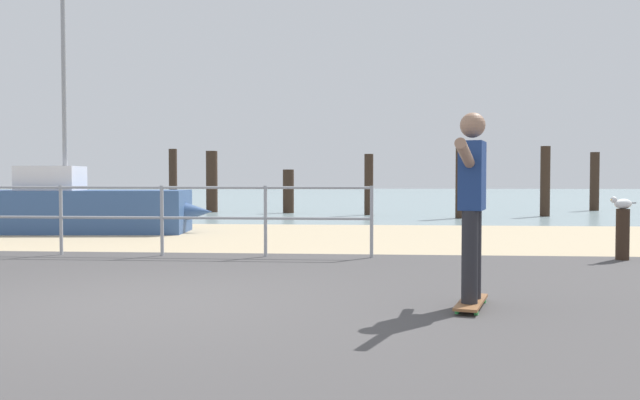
{
  "coord_description": "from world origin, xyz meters",
  "views": [
    {
      "loc": [
        2.08,
        -5.69,
        1.17
      ],
      "look_at": [
        1.48,
        2.0,
        0.9
      ],
      "focal_mm": 36.55,
      "sensor_mm": 36.0,
      "label": 1
    }
  ],
  "objects_px": {
    "skateboard": "(471,302)",
    "bollard_short": "(623,235)",
    "seagull": "(622,203)",
    "sailboat": "(88,208)",
    "skateboarder": "(472,195)"
  },
  "relations": [
    {
      "from": "bollard_short",
      "to": "skateboard",
      "type": "bearing_deg",
      "value": -126.4
    },
    {
      "from": "bollard_short",
      "to": "seagull",
      "type": "bearing_deg",
      "value": -149.1
    },
    {
      "from": "sailboat",
      "to": "seagull",
      "type": "xyz_separation_m",
      "value": [
        9.36,
        -3.81,
        0.29
      ]
    },
    {
      "from": "skateboard",
      "to": "skateboarder",
      "type": "xyz_separation_m",
      "value": [
        -0.0,
        -0.0,
        0.95
      ]
    },
    {
      "from": "skateboard",
      "to": "bollard_short",
      "type": "distance_m",
      "value": 4.41
    },
    {
      "from": "sailboat",
      "to": "skateboarder",
      "type": "bearing_deg",
      "value": -47.36
    },
    {
      "from": "sailboat",
      "to": "skateboard",
      "type": "distance_m",
      "value": 9.99
    },
    {
      "from": "sailboat",
      "to": "skateboard",
      "type": "height_order",
      "value": "sailboat"
    },
    {
      "from": "sailboat",
      "to": "skateboarder",
      "type": "xyz_separation_m",
      "value": [
        6.76,
        -7.34,
        0.5
      ]
    },
    {
      "from": "bollard_short",
      "to": "seagull",
      "type": "relative_size",
      "value": 1.65
    },
    {
      "from": "skateboard",
      "to": "bollard_short",
      "type": "bearing_deg",
      "value": 53.6
    },
    {
      "from": "skateboard",
      "to": "seagull",
      "type": "distance_m",
      "value": 4.45
    },
    {
      "from": "skateboarder",
      "to": "seagull",
      "type": "bearing_deg",
      "value": 53.69
    },
    {
      "from": "skateboarder",
      "to": "bollard_short",
      "type": "relative_size",
      "value": 2.26
    },
    {
      "from": "seagull",
      "to": "skateboarder",
      "type": "bearing_deg",
      "value": -126.31
    }
  ]
}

